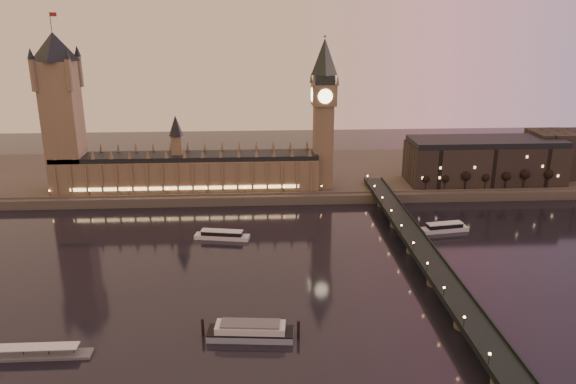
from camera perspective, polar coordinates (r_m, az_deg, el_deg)
name	(u,v)px	position (r m, az deg, el deg)	size (l,w,h in m)	color
ground	(242,272)	(284.39, -4.67, -8.10)	(700.00, 700.00, 0.00)	black
far_embankment	(285,174)	(438.32, -0.30, 1.81)	(560.00, 130.00, 6.00)	#423D35
palace_of_westminster	(187,167)	(393.37, -10.24, 2.47)	(180.00, 26.62, 52.00)	brown
victoria_tower	(61,105)	(402.22, -22.07, 8.22)	(31.68, 31.68, 118.00)	brown
big_ben	(324,105)	(384.15, 3.64, 8.81)	(17.68, 17.68, 104.00)	brown
westminster_bridge	(423,258)	(293.90, 13.58, -6.49)	(13.20, 260.00, 15.30)	black
city_block	(513,158)	(441.18, 21.90, 3.20)	(155.00, 45.00, 34.00)	black
bare_tree_0	(424,178)	(397.66, 13.66, 1.37)	(5.78, 5.78, 11.75)	black
bare_tree_1	(445,178)	(402.08, 15.64, 1.39)	(5.78, 5.78, 11.75)	black
bare_tree_2	(465,178)	(406.96, 17.57, 1.41)	(5.78, 5.78, 11.75)	black
bare_tree_3	(486,177)	(412.30, 19.45, 1.43)	(5.78, 5.78, 11.75)	black
bare_tree_4	(506,177)	(418.06, 21.29, 1.44)	(5.78, 5.78, 11.75)	black
bare_tree_5	(526,177)	(424.25, 23.07, 1.46)	(5.78, 5.78, 11.75)	black
bare_tree_6	(547,176)	(430.83, 24.79, 1.47)	(5.78, 5.78, 11.75)	black
cruise_boat_a	(222,235)	(324.31, -6.72, -4.36)	(32.10, 12.30, 5.02)	silver
cruise_boat_b	(445,228)	(345.37, 15.62, -3.50)	(29.10, 11.36, 5.23)	silver
moored_barge	(250,331)	(230.40, -3.83, -13.91)	(39.38, 12.76, 7.25)	gray
pontoon_pier	(38,354)	(239.55, -24.04, -14.80)	(39.21, 6.54, 10.46)	#595B5E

